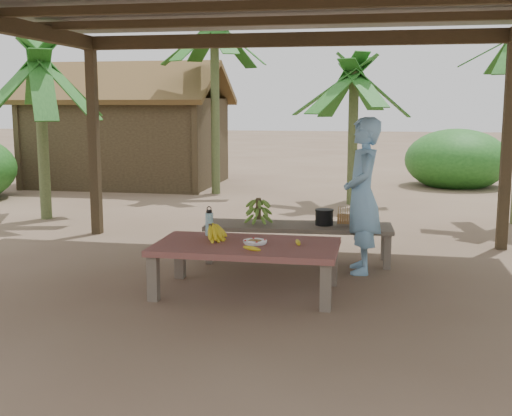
% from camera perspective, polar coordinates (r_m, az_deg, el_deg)
% --- Properties ---
extents(ground, '(80.00, 80.00, 0.00)m').
position_cam_1_polar(ground, '(6.67, 0.16, -6.99)').
color(ground, brown).
rests_on(ground, ground).
extents(pavilion, '(6.60, 5.60, 2.95)m').
position_cam_1_polar(pavilion, '(6.46, 0.03, 17.39)').
color(pavilion, black).
rests_on(pavilion, ground).
extents(work_table, '(1.80, 1.01, 0.50)m').
position_cam_1_polar(work_table, '(6.34, -0.86, -3.77)').
color(work_table, brown).
rests_on(work_table, ground).
extents(bench, '(2.23, 0.72, 0.45)m').
position_cam_1_polar(bench, '(7.62, 3.77, -1.90)').
color(bench, brown).
rests_on(bench, ground).
extents(ripe_banana_bunch, '(0.31, 0.27, 0.18)m').
position_cam_1_polar(ripe_banana_bunch, '(6.49, -4.07, -2.08)').
color(ripe_banana_bunch, yellow).
rests_on(ripe_banana_bunch, work_table).
extents(plate, '(0.24, 0.24, 0.04)m').
position_cam_1_polar(plate, '(6.33, -0.08, -3.03)').
color(plate, white).
rests_on(plate, work_table).
extents(loose_banana_front, '(0.18, 0.05, 0.04)m').
position_cam_1_polar(loose_banana_front, '(6.02, -0.37, -3.62)').
color(loose_banana_front, yellow).
rests_on(loose_banana_front, work_table).
extents(loose_banana_side, '(0.08, 0.15, 0.04)m').
position_cam_1_polar(loose_banana_side, '(6.30, 3.75, -3.07)').
color(loose_banana_side, yellow).
rests_on(loose_banana_side, work_table).
extents(water_flask, '(0.08, 0.08, 0.31)m').
position_cam_1_polar(water_flask, '(6.73, -4.18, -1.34)').
color(water_flask, '#3BA3B9').
rests_on(water_flask, work_table).
extents(green_banana_stalk, '(0.30, 0.30, 0.33)m').
position_cam_1_polar(green_banana_stalk, '(7.63, 0.21, -0.21)').
color(green_banana_stalk, '#598C2D').
rests_on(green_banana_stalk, bench).
extents(cooking_pot, '(0.21, 0.21, 0.18)m').
position_cam_1_polar(cooking_pot, '(7.61, 6.08, -0.84)').
color(cooking_pot, black).
rests_on(cooking_pot, bench).
extents(skewer_rack, '(0.18, 0.09, 0.24)m').
position_cam_1_polar(skewer_rack, '(7.53, 7.82, -0.74)').
color(skewer_rack, '#A57F47').
rests_on(skewer_rack, bench).
extents(woman, '(0.49, 0.68, 1.73)m').
position_cam_1_polar(woman, '(7.16, 9.42, 1.08)').
color(woman, '#689AC5').
rests_on(woman, ground).
extents(hut, '(4.40, 3.43, 2.85)m').
position_cam_1_polar(hut, '(15.39, -11.10, 6.20)').
color(hut, black).
rests_on(hut, ground).
extents(banana_plant_n, '(1.80, 1.80, 2.66)m').
position_cam_1_polar(banana_plant_n, '(12.13, 8.70, 10.63)').
color(banana_plant_n, '#596638').
rests_on(banana_plant_n, ground).
extents(banana_plant_nw, '(1.80, 1.80, 3.69)m').
position_cam_1_polar(banana_plant_nw, '(13.52, -3.72, 14.77)').
color(banana_plant_nw, '#596638').
rests_on(banana_plant_nw, ground).
extents(banana_plant_w, '(1.80, 1.80, 2.73)m').
position_cam_1_polar(banana_plant_w, '(10.96, -18.70, 10.79)').
color(banana_plant_w, '#596638').
rests_on(banana_plant_w, ground).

